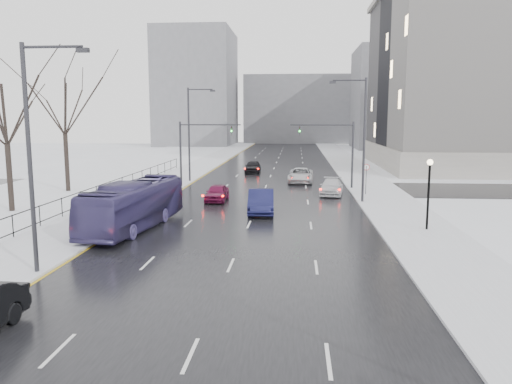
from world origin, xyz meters
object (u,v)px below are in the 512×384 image
(tree_park_d, at_px, (12,212))
(streetlight_r_mid, at_px, (361,134))
(bus, at_px, (134,205))
(streetlight_l_far, at_px, (191,130))
(mast_signal_left, at_px, (191,146))
(sedan_right_near, at_px, (261,201))
(sedan_center_far, at_px, (253,167))
(no_uturn_sign, at_px, (366,170))
(sedan_center_near, at_px, (217,193))
(lamppost_r_mid, at_px, (429,184))
(sedan_right_far, at_px, (331,187))
(mast_signal_right, at_px, (341,147))
(sedan_right_cross, at_px, (301,175))
(tree_park_e, at_px, (68,192))
(streetlight_l_near, at_px, (34,148))

(tree_park_d, distance_m, streetlight_r_mid, 27.24)
(bus, bearing_deg, streetlight_r_mid, 41.72)
(tree_park_d, bearing_deg, streetlight_r_mid, 13.01)
(streetlight_l_far, height_order, mast_signal_left, streetlight_l_far)
(sedan_right_near, distance_m, sedan_center_far, 26.38)
(no_uturn_sign, distance_m, sedan_center_far, 20.81)
(bus, xyz_separation_m, sedan_center_near, (3.50, 10.54, -0.79))
(lamppost_r_mid, distance_m, sedan_right_far, 15.15)
(mast_signal_right, bearing_deg, sedan_center_far, 126.32)
(sedan_center_near, distance_m, sedan_right_cross, 14.40)
(sedan_right_cross, bearing_deg, bus, -111.67)
(mast_signal_right, height_order, mast_signal_left, same)
(streetlight_l_far, height_order, mast_signal_right, streetlight_l_far)
(streetlight_l_far, bearing_deg, sedan_right_far, -28.56)
(sedan_center_far, bearing_deg, streetlight_l_far, -123.14)
(streetlight_l_far, bearing_deg, no_uturn_sign, -24.73)
(tree_park_e, bearing_deg, sedan_right_cross, 21.27)
(streetlight_r_mid, bearing_deg, sedan_right_cross, 110.56)
(streetlight_l_near, xyz_separation_m, sedan_right_near, (8.67, 15.00, -4.72))
(no_uturn_sign, height_order, sedan_center_far, no_uturn_sign)
(sedan_right_far, bearing_deg, sedan_right_cross, 114.90)
(streetlight_l_far, relative_size, sedan_center_far, 2.17)
(tree_park_e, relative_size, streetlight_l_near, 1.35)
(mast_signal_right, bearing_deg, sedan_center_near, -143.08)
(bus, distance_m, sedan_center_near, 11.13)
(tree_park_e, distance_m, sedan_center_far, 23.39)
(tree_park_d, distance_m, sedan_right_near, 18.35)
(sedan_center_far, bearing_deg, sedan_center_near, -94.05)
(streetlight_l_far, xyz_separation_m, lamppost_r_mid, (19.17, -22.00, -2.67))
(mast_signal_left, xyz_separation_m, sedan_center_far, (4.93, 13.22, -3.28))
(streetlight_l_far, bearing_deg, bus, -87.05)
(streetlight_l_far, distance_m, mast_signal_right, 16.07)
(streetlight_l_far, height_order, lamppost_r_mid, streetlight_l_far)
(streetlight_r_mid, relative_size, streetlight_l_far, 1.00)
(mast_signal_right, bearing_deg, sedan_right_near, -117.71)
(tree_park_e, height_order, sedan_center_near, tree_park_e)
(no_uturn_sign, bearing_deg, sedan_right_far, 176.32)
(sedan_center_near, bearing_deg, streetlight_r_mid, 1.28)
(lamppost_r_mid, distance_m, mast_signal_right, 18.41)
(streetlight_r_mid, height_order, sedan_center_near, streetlight_r_mid)
(streetlight_l_near, distance_m, sedan_center_far, 41.90)
(streetlight_r_mid, height_order, sedan_right_cross, streetlight_r_mid)
(sedan_center_far, bearing_deg, mast_signal_left, -111.54)
(tree_park_e, bearing_deg, mast_signal_right, 8.90)
(streetlight_l_near, distance_m, mast_signal_right, 32.03)
(streetlight_l_near, bearing_deg, no_uturn_sign, 54.11)
(mast_signal_right, distance_m, sedan_center_far, 16.74)
(streetlight_l_near, height_order, streetlight_l_far, same)
(bus, height_order, sedan_right_cross, bus)
(tree_park_d, bearing_deg, no_uturn_sign, 20.32)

